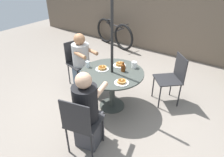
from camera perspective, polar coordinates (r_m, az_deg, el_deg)
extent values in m
plane|color=gray|center=(3.71, 0.00, -7.73)|extent=(12.00, 12.00, 0.00)
cube|color=brown|center=(5.67, 17.08, 14.40)|extent=(10.00, 0.06, 1.68)
cylinder|color=#383D38|center=(3.71, 0.00, -7.64)|extent=(0.46, 0.46, 0.01)
cylinder|color=#383D38|center=(3.51, 0.00, -3.36)|extent=(0.10, 0.10, 0.68)
cylinder|color=#383D38|center=(3.33, 0.00, 1.70)|extent=(1.07, 1.07, 0.02)
cylinder|color=black|center=(3.11, 0.00, 9.80)|extent=(0.04, 0.04, 2.40)
cylinder|color=#232326|center=(4.21, -5.50, 1.06)|extent=(0.02, 0.02, 0.47)
cylinder|color=#232326|center=(4.05, -9.60, -0.61)|extent=(0.02, 0.02, 0.47)
cylinder|color=#232326|center=(4.48, -8.23, 2.77)|extent=(0.02, 0.02, 0.47)
cylinder|color=#232326|center=(4.32, -12.18, 1.26)|extent=(0.02, 0.02, 0.47)
cube|color=#232326|center=(4.15, -9.15, 4.09)|extent=(0.51, 0.51, 0.02)
cube|color=#232326|center=(4.22, -10.92, 7.74)|extent=(0.12, 0.39, 0.43)
cube|color=slate|center=(4.18, -8.05, 0.60)|extent=(0.42, 0.40, 0.47)
cylinder|color=#B2B2B2|center=(4.01, -8.93, 6.62)|extent=(0.34, 0.34, 0.46)
sphere|color=#A3704C|center=(3.89, -9.33, 11.04)|extent=(0.22, 0.22, 0.22)
cylinder|color=#A3704C|center=(3.88, -5.77, 7.76)|extent=(0.33, 0.15, 0.07)
cylinder|color=#A3704C|center=(3.75, -9.15, 6.63)|extent=(0.33, 0.15, 0.07)
cylinder|color=#232326|center=(3.07, -8.94, -12.34)|extent=(0.02, 0.02, 0.47)
cylinder|color=#232326|center=(2.94, -2.61, -14.21)|extent=(0.02, 0.02, 0.47)
cylinder|color=#232326|center=(2.86, -12.58, -16.81)|extent=(0.02, 0.02, 0.47)
cylinder|color=#232326|center=(2.72, -5.81, -19.16)|extent=(0.02, 0.02, 0.47)
cube|color=#232326|center=(2.72, -7.84, -12.00)|extent=(0.51, 0.51, 0.02)
cube|color=#232326|center=(2.44, -10.49, -11.04)|extent=(0.40, 0.11, 0.43)
cube|color=#3D3D42|center=(2.95, -6.48, -14.15)|extent=(0.38, 0.41, 0.47)
cylinder|color=black|center=(2.60, -7.60, -7.16)|extent=(0.33, 0.33, 0.51)
sphere|color=#DBA884|center=(2.40, -8.16, -0.57)|extent=(0.21, 0.21, 0.21)
cylinder|color=#DBA884|center=(2.72, -8.28, -2.08)|extent=(0.15, 0.34, 0.07)
cylinder|color=#DBA884|center=(2.62, -3.20, -3.23)|extent=(0.15, 0.34, 0.07)
cylinder|color=#232326|center=(3.62, 13.43, -5.25)|extent=(0.02, 0.02, 0.47)
cylinder|color=#232326|center=(3.90, 11.67, -2.19)|extent=(0.02, 0.02, 0.47)
cylinder|color=#232326|center=(3.76, 18.60, -4.66)|extent=(0.02, 0.02, 0.47)
cylinder|color=#232326|center=(4.02, 16.53, -1.76)|extent=(0.02, 0.02, 0.47)
cube|color=#232326|center=(3.69, 15.57, -0.28)|extent=(0.60, 0.60, 0.02)
cube|color=#232326|center=(3.67, 18.98, 2.98)|extent=(0.29, 0.31, 0.43)
cylinder|color=white|center=(3.02, 2.75, -1.20)|extent=(0.22, 0.22, 0.01)
cylinder|color=#AD7A3D|center=(3.02, 2.67, -1.03)|extent=(0.14, 0.14, 0.01)
cylinder|color=#AD7A3D|center=(3.01, 2.82, -0.85)|extent=(0.13, 0.13, 0.01)
cylinder|color=#AD7A3D|center=(3.00, 2.85, -0.68)|extent=(0.14, 0.14, 0.01)
ellipsoid|color=brown|center=(3.00, 2.77, -0.50)|extent=(0.11, 0.10, 0.00)
cube|color=#F4E084|center=(2.99, 2.85, -0.45)|extent=(0.02, 0.02, 0.01)
cylinder|color=white|center=(3.52, 2.14, 3.76)|extent=(0.22, 0.22, 0.01)
cylinder|color=#AD7A3D|center=(3.52, 2.11, 3.90)|extent=(0.14, 0.14, 0.01)
cylinder|color=#AD7A3D|center=(3.52, 2.12, 4.10)|extent=(0.14, 0.14, 0.01)
cylinder|color=#AD7A3D|center=(3.51, 2.13, 4.23)|extent=(0.13, 0.13, 0.01)
cylinder|color=#AD7A3D|center=(3.51, 2.28, 4.38)|extent=(0.14, 0.14, 0.01)
ellipsoid|color=brown|center=(3.50, 2.16, 4.47)|extent=(0.11, 0.10, 0.00)
cube|color=#F4E084|center=(3.51, 2.09, 4.64)|extent=(0.03, 0.03, 0.01)
cylinder|color=white|center=(3.40, -2.82, 2.72)|extent=(0.22, 0.22, 0.01)
cylinder|color=#AD7A3D|center=(3.40, -2.83, 2.93)|extent=(0.15, 0.15, 0.01)
cylinder|color=#AD7A3D|center=(3.39, -2.87, 3.04)|extent=(0.15, 0.15, 0.01)
cylinder|color=#AD7A3D|center=(3.39, -2.74, 3.28)|extent=(0.14, 0.14, 0.01)
ellipsoid|color=brown|center=(3.38, -2.84, 3.39)|extent=(0.11, 0.10, 0.00)
cube|color=#F4E084|center=(3.38, -2.75, 3.52)|extent=(0.03, 0.03, 0.01)
cylinder|color=#602D0F|center=(3.32, 3.19, 2.98)|extent=(0.07, 0.07, 0.12)
cylinder|color=#602D0F|center=(3.28, 3.23, 4.27)|extent=(0.03, 0.03, 0.05)
torus|color=#602D0F|center=(3.30, 3.69, 3.10)|extent=(0.06, 0.01, 0.06)
cylinder|color=white|center=(3.46, 6.34, 3.85)|extent=(0.09, 0.09, 0.10)
cylinder|color=white|center=(3.43, 6.39, 4.66)|extent=(0.09, 0.09, 0.01)
cylinder|color=silver|center=(3.48, -6.97, 4.06)|extent=(0.07, 0.07, 0.11)
torus|color=black|center=(6.53, -1.96, 13.54)|extent=(0.76, 0.26, 0.77)
torus|color=black|center=(5.93, 3.30, 11.72)|extent=(0.76, 0.26, 0.77)
cylinder|color=#232326|center=(6.15, 0.56, 15.01)|extent=(0.68, 0.20, 0.03)
cylinder|color=#232326|center=(6.06, 1.64, 13.49)|extent=(0.51, 0.16, 0.29)
cylinder|color=#232326|center=(6.29, -0.75, 15.86)|extent=(0.03, 0.03, 0.10)
ellipsoid|color=black|center=(6.27, -0.75, 16.46)|extent=(0.21, 0.12, 0.04)
cylinder|color=#232326|center=(5.86, 3.10, 14.89)|extent=(0.13, 0.43, 0.03)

